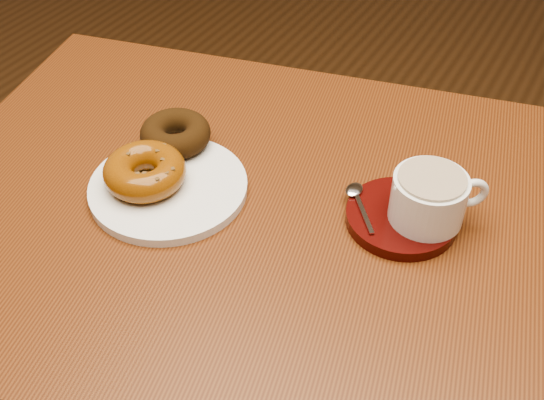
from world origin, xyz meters
The scene contains 7 objects.
cafe_table centered at (-0.26, -0.12, 0.70)m, with size 1.01×0.84×0.83m.
donut_plate centered at (-0.38, -0.16, 0.84)m, with size 0.20×0.20×0.01m, color white.
donut_cinnamon centered at (-0.42, -0.08, 0.86)m, with size 0.10×0.10×0.04m, color black.
donut_caramel centered at (-0.40, -0.17, 0.86)m, with size 0.14×0.14×0.04m.
saucer centered at (-0.09, -0.06, 0.84)m, with size 0.14×0.14×0.01m, color #360907.
coffee_cup centered at (-0.07, -0.06, 0.88)m, with size 0.11×0.09×0.06m.
teaspoon centered at (-0.16, -0.06, 0.85)m, with size 0.06×0.08×0.01m.
Camera 1 is at (0.06, -0.67, 1.42)m, focal length 45.00 mm.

